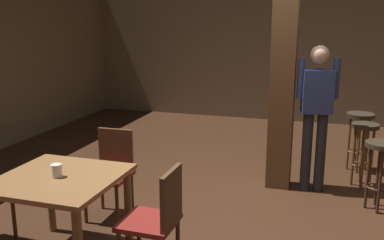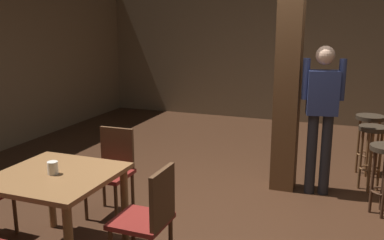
{
  "view_description": "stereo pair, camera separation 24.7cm",
  "coord_description": "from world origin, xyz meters",
  "px_view_note": "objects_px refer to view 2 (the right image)",
  "views": [
    {
      "loc": [
        0.87,
        -4.21,
        1.99
      ],
      "look_at": [
        -0.38,
        -0.22,
        1.01
      ],
      "focal_mm": 40.0,
      "sensor_mm": 36.0,
      "label": 1
    },
    {
      "loc": [
        1.1,
        -4.13,
        1.99
      ],
      "look_at": [
        -0.38,
        -0.22,
        1.01
      ],
      "focal_mm": 40.0,
      "sensor_mm": 36.0,
      "label": 2
    }
  ],
  "objects_px": {
    "standing_person": "(322,110)",
    "bar_stool_far": "(369,130)",
    "napkin_cup": "(53,168)",
    "dining_table": "(57,187)",
    "chair_east": "(149,216)",
    "chair_north": "(112,167)",
    "bar_stool_mid": "(372,144)"
  },
  "relations": [
    {
      "from": "chair_east",
      "to": "bar_stool_far",
      "type": "bearing_deg",
      "value": 62.02
    },
    {
      "from": "dining_table",
      "to": "chair_east",
      "type": "relative_size",
      "value": 1.07
    },
    {
      "from": "standing_person",
      "to": "bar_stool_far",
      "type": "xyz_separation_m",
      "value": [
        0.55,
        0.91,
        -0.41
      ]
    },
    {
      "from": "chair_north",
      "to": "chair_east",
      "type": "xyz_separation_m",
      "value": [
        0.87,
        -0.89,
        0.0
      ]
    },
    {
      "from": "bar_stool_far",
      "to": "standing_person",
      "type": "bearing_deg",
      "value": -121.31
    },
    {
      "from": "napkin_cup",
      "to": "bar_stool_mid",
      "type": "bearing_deg",
      "value": 45.24
    },
    {
      "from": "standing_person",
      "to": "chair_north",
      "type": "bearing_deg",
      "value": -146.37
    },
    {
      "from": "chair_north",
      "to": "bar_stool_far",
      "type": "relative_size",
      "value": 1.12
    },
    {
      "from": "chair_north",
      "to": "napkin_cup",
      "type": "distance_m",
      "value": 0.96
    },
    {
      "from": "chair_north",
      "to": "chair_east",
      "type": "height_order",
      "value": "same"
    },
    {
      "from": "dining_table",
      "to": "bar_stool_mid",
      "type": "relative_size",
      "value": 1.22
    },
    {
      "from": "standing_person",
      "to": "bar_stool_far",
      "type": "bearing_deg",
      "value": 58.69
    },
    {
      "from": "napkin_cup",
      "to": "bar_stool_mid",
      "type": "height_order",
      "value": "napkin_cup"
    },
    {
      "from": "dining_table",
      "to": "chair_north",
      "type": "xyz_separation_m",
      "value": [
        -0.01,
        0.9,
        -0.12
      ]
    },
    {
      "from": "bar_stool_mid",
      "to": "bar_stool_far",
      "type": "distance_m",
      "value": 0.58
    },
    {
      "from": "chair_east",
      "to": "standing_person",
      "type": "bearing_deg",
      "value": 63.47
    },
    {
      "from": "dining_table",
      "to": "chair_east",
      "type": "xyz_separation_m",
      "value": [
        0.85,
        0.01,
        -0.12
      ]
    },
    {
      "from": "chair_east",
      "to": "dining_table",
      "type": "bearing_deg",
      "value": -179.02
    },
    {
      "from": "napkin_cup",
      "to": "dining_table",
      "type": "bearing_deg",
      "value": 61.26
    },
    {
      "from": "chair_east",
      "to": "standing_person",
      "type": "distance_m",
      "value": 2.5
    },
    {
      "from": "chair_east",
      "to": "standing_person",
      "type": "xyz_separation_m",
      "value": [
        1.09,
        2.19,
        0.5
      ]
    },
    {
      "from": "dining_table",
      "to": "standing_person",
      "type": "height_order",
      "value": "standing_person"
    },
    {
      "from": "bar_stool_mid",
      "to": "bar_stool_far",
      "type": "bearing_deg",
      "value": 91.68
    },
    {
      "from": "standing_person",
      "to": "bar_stool_far",
      "type": "distance_m",
      "value": 1.14
    },
    {
      "from": "chair_north",
      "to": "bar_stool_mid",
      "type": "xyz_separation_m",
      "value": [
        2.53,
        1.63,
        0.07
      ]
    },
    {
      "from": "chair_east",
      "to": "bar_stool_far",
      "type": "distance_m",
      "value": 3.51
    },
    {
      "from": "dining_table",
      "to": "bar_stool_far",
      "type": "distance_m",
      "value": 3.99
    },
    {
      "from": "napkin_cup",
      "to": "bar_stool_far",
      "type": "height_order",
      "value": "napkin_cup"
    },
    {
      "from": "bar_stool_far",
      "to": "chair_east",
      "type": "bearing_deg",
      "value": -117.98
    },
    {
      "from": "chair_east",
      "to": "napkin_cup",
      "type": "height_order",
      "value": "chair_east"
    },
    {
      "from": "chair_north",
      "to": "chair_east",
      "type": "distance_m",
      "value": 1.24
    },
    {
      "from": "dining_table",
      "to": "standing_person",
      "type": "xyz_separation_m",
      "value": [
        1.95,
        2.2,
        0.38
      ]
    }
  ]
}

